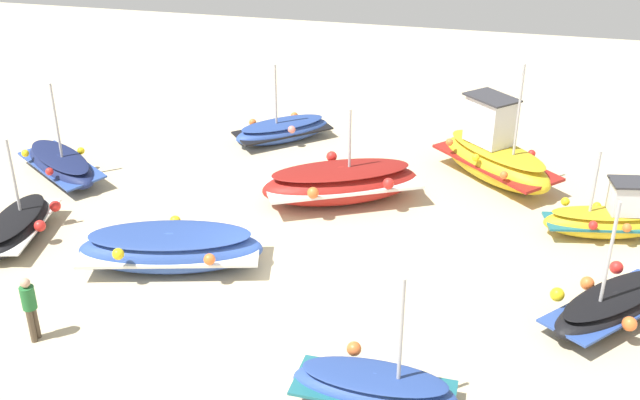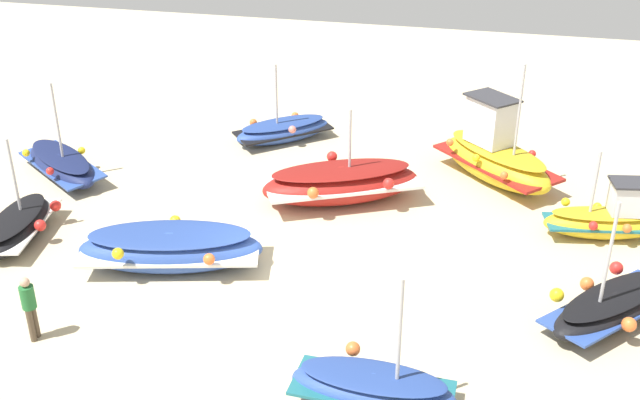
# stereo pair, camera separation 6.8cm
# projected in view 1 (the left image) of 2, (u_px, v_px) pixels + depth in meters

# --- Properties ---
(ground_plane) EXTENTS (53.03, 53.03, 0.00)m
(ground_plane) POSITION_uv_depth(u_px,v_px,m) (282.00, 276.00, 19.71)
(ground_plane) COLOR beige
(fishing_boat_0) EXTENTS (4.09, 3.43, 3.29)m
(fishing_boat_0) POSITION_uv_depth(u_px,v_px,m) (61.00, 164.00, 24.93)
(fishing_boat_0) COLOR navy
(fishing_boat_0) RESTS_ON ground_plane
(fishing_boat_1) EXTENTS (4.36, 4.28, 4.08)m
(fishing_boat_1) POSITION_uv_depth(u_px,v_px,m) (495.00, 155.00, 24.55)
(fishing_boat_1) COLOR gold
(fishing_boat_1) RESTS_ON ground_plane
(fishing_boat_2) EXTENTS (3.56, 3.40, 2.92)m
(fishing_boat_2) POSITION_uv_depth(u_px,v_px,m) (283.00, 130.00, 27.69)
(fishing_boat_2) COLOR #2D4C9E
(fishing_boat_2) RESTS_ON ground_plane
(fishing_boat_3) EXTENTS (3.38, 1.86, 3.12)m
(fishing_boat_3) POSITION_uv_depth(u_px,v_px,m) (374.00, 388.00, 15.24)
(fishing_boat_3) COLOR #2D4C9E
(fishing_boat_3) RESTS_ON ground_plane
(fishing_boat_4) EXTENTS (1.96, 3.52, 2.89)m
(fishing_boat_4) POSITION_uv_depth(u_px,v_px,m) (17.00, 226.00, 21.27)
(fishing_boat_4) COLOR black
(fishing_boat_4) RESTS_ON ground_plane
(fishing_boat_5) EXTENTS (3.62, 3.86, 3.34)m
(fishing_boat_5) POSITION_uv_depth(u_px,v_px,m) (613.00, 305.00, 17.81)
(fishing_boat_5) COLOR black
(fishing_boat_5) RESTS_ON ground_plane
(fishing_boat_6) EXTENTS (5.06, 2.87, 1.16)m
(fishing_boat_6) POSITION_uv_depth(u_px,v_px,m) (171.00, 248.00, 19.87)
(fishing_boat_6) COLOR #2D4C9E
(fishing_boat_6) RESTS_ON ground_plane
(fishing_boat_7) EXTENTS (3.40, 1.78, 2.61)m
(fishing_boat_7) POSITION_uv_depth(u_px,v_px,m) (605.00, 219.00, 21.33)
(fishing_boat_7) COLOR gold
(fishing_boat_7) RESTS_ON ground_plane
(fishing_boat_8) EXTENTS (5.28, 4.09, 3.02)m
(fishing_boat_8) POSITION_uv_depth(u_px,v_px,m) (341.00, 182.00, 23.30)
(fishing_boat_8) COLOR maroon
(fishing_boat_8) RESTS_ON ground_plane
(person_walking) EXTENTS (0.32, 0.32, 1.62)m
(person_walking) POSITION_uv_depth(u_px,v_px,m) (30.00, 305.00, 16.93)
(person_walking) COLOR brown
(person_walking) RESTS_ON ground_plane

